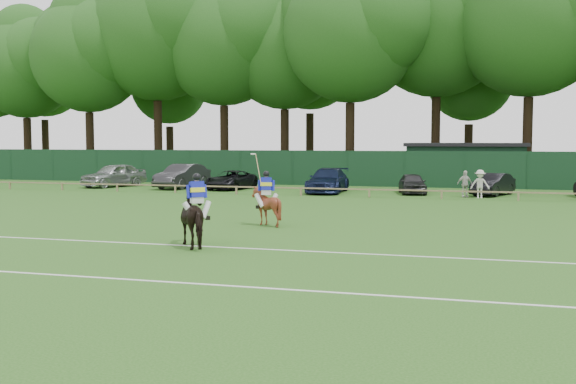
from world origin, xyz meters
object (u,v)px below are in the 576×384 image
(sedan_silver, at_px, (114,175))
(hatch_grey, at_px, (412,183))
(spectator_mid, at_px, (465,184))
(sedan_navy, at_px, (328,181))
(horse_chestnut, at_px, (266,206))
(horse_dark, at_px, (197,219))
(suv_black, at_px, (231,180))
(spectator_left, at_px, (480,184))
(estate_black, at_px, (493,184))
(sedan_grey, at_px, (182,176))
(utility_shed, at_px, (466,164))

(sedan_silver, relative_size, hatch_grey, 1.31)
(sedan_silver, xyz_separation_m, spectator_mid, (23.66, -2.26, -0.06))
(sedan_navy, bearing_deg, horse_chestnut, -87.15)
(horse_dark, xyz_separation_m, sedan_silver, (-16.28, 22.90, -0.02))
(sedan_silver, relative_size, suv_black, 1.08)
(spectator_left, height_order, spectator_mid, spectator_left)
(estate_black, bearing_deg, hatch_grey, -158.19)
(sedan_silver, relative_size, sedan_grey, 0.97)
(horse_dark, relative_size, sedan_grey, 0.40)
(sedan_grey, bearing_deg, spectator_mid, -0.95)
(hatch_grey, distance_m, spectator_left, 4.48)
(sedan_silver, bearing_deg, sedan_navy, 16.22)
(sedan_silver, distance_m, utility_shed, 24.87)
(sedan_silver, bearing_deg, horse_dark, -34.66)
(hatch_grey, xyz_separation_m, estate_black, (4.66, 0.03, 0.02))
(spectator_left, relative_size, spectator_mid, 1.04)
(sedan_grey, bearing_deg, sedan_navy, 0.38)
(spectator_mid, bearing_deg, sedan_silver, 149.70)
(sedan_navy, xyz_separation_m, spectator_mid, (8.22, -1.26, 0.02))
(sedan_silver, xyz_separation_m, sedan_navy, (15.44, -1.00, -0.08))
(horse_chestnut, xyz_separation_m, utility_shed, (6.74, 25.64, 0.80))
(sedan_navy, bearing_deg, sedan_silver, 174.65)
(horse_dark, relative_size, horse_chestnut, 1.35)
(hatch_grey, bearing_deg, sedan_navy, 173.95)
(sedan_grey, bearing_deg, horse_chestnut, -50.42)
(sedan_grey, bearing_deg, sedan_silver, -173.55)
(spectator_mid, bearing_deg, sedan_navy, 146.45)
(horse_chestnut, xyz_separation_m, sedan_navy, (-1.30, 16.46, 0.00))
(sedan_silver, xyz_separation_m, sedan_grey, (5.17, 0.03, -0.01))
(suv_black, bearing_deg, sedan_silver, -173.53)
(horse_chestnut, bearing_deg, sedan_grey, -71.04)
(hatch_grey, bearing_deg, horse_chestnut, -114.18)
(utility_shed, bearing_deg, sedan_navy, -131.22)
(sedan_navy, height_order, spectator_left, spectator_left)
(horse_dark, bearing_deg, suv_black, -112.46)
(suv_black, xyz_separation_m, estate_black, (16.48, -0.36, 0.03))
(sedan_silver, bearing_deg, horse_chestnut, -26.30)
(estate_black, relative_size, spectator_mid, 2.58)
(horse_chestnut, height_order, utility_shed, utility_shed)
(horse_dark, height_order, estate_black, horse_dark)
(horse_chestnut, xyz_separation_m, spectator_left, (7.76, 14.80, 0.06))
(utility_shed, bearing_deg, estate_black, -78.59)
(spectator_mid, bearing_deg, hatch_grey, 125.79)
(sedan_navy, height_order, hatch_grey, sedan_navy)
(suv_black, relative_size, estate_black, 1.13)
(horse_chestnut, relative_size, spectator_left, 0.93)
(utility_shed, bearing_deg, suv_black, -150.61)
(sedan_silver, relative_size, spectator_left, 3.03)
(horse_dark, relative_size, spectator_left, 1.25)
(suv_black, height_order, spectator_left, spectator_left)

